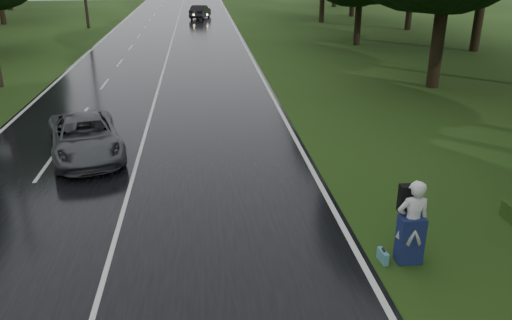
% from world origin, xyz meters
% --- Properties ---
extents(ground, '(160.00, 160.00, 0.00)m').
position_xyz_m(ground, '(0.00, 0.00, 0.00)').
color(ground, '#254113').
rests_on(ground, ground).
extents(road, '(12.00, 140.00, 0.04)m').
position_xyz_m(road, '(0.00, 20.00, 0.02)').
color(road, black).
rests_on(road, ground).
extents(lane_center, '(0.12, 140.00, 0.01)m').
position_xyz_m(lane_center, '(0.00, 20.00, 0.04)').
color(lane_center, silver).
rests_on(lane_center, road).
extents(grey_car, '(3.55, 5.38, 1.38)m').
position_xyz_m(grey_car, '(-1.81, 8.98, 0.73)').
color(grey_car, '#494A4E').
rests_on(grey_car, road).
extents(far_car, '(2.54, 4.65, 1.45)m').
position_xyz_m(far_car, '(2.48, 51.50, 0.77)').
color(far_car, black).
rests_on(far_car, road).
extents(hitchhiker, '(0.76, 0.68, 2.05)m').
position_xyz_m(hitchhiker, '(6.88, 1.36, 0.95)').
color(hitchhiker, silver).
rests_on(hitchhiker, ground).
extents(suitcase, '(0.16, 0.42, 0.29)m').
position_xyz_m(suitcase, '(6.30, 1.39, 0.14)').
color(suitcase, teal).
rests_on(suitcase, ground).
extents(utility_pole_mid, '(1.80, 0.28, 10.72)m').
position_xyz_m(utility_pole_mid, '(-8.50, 20.12, 0.00)').
color(utility_pole_mid, black).
rests_on(utility_pole_mid, ground).
extents(utility_pole_far, '(1.80, 0.28, 10.02)m').
position_xyz_m(utility_pole_far, '(-8.50, 44.45, 0.00)').
color(utility_pole_far, black).
rests_on(utility_pole_far, ground).
extents(tree_left_f, '(9.85, 9.85, 15.39)m').
position_xyz_m(tree_left_f, '(-17.77, 48.40, 0.00)').
color(tree_left_f, black).
rests_on(tree_left_f, ground).
extents(tree_right_d, '(9.58, 9.58, 14.97)m').
position_xyz_m(tree_right_d, '(14.68, 17.55, 0.00)').
color(tree_right_d, black).
rests_on(tree_right_d, ground).
extents(tree_right_e, '(7.86, 7.86, 12.29)m').
position_xyz_m(tree_right_e, '(14.67, 31.68, 0.00)').
color(tree_right_e, black).
rests_on(tree_right_e, ground).
extents(tree_right_f, '(10.14, 10.14, 15.85)m').
position_xyz_m(tree_right_f, '(15.24, 46.47, 0.00)').
color(tree_right_f, black).
rests_on(tree_right_f, ground).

